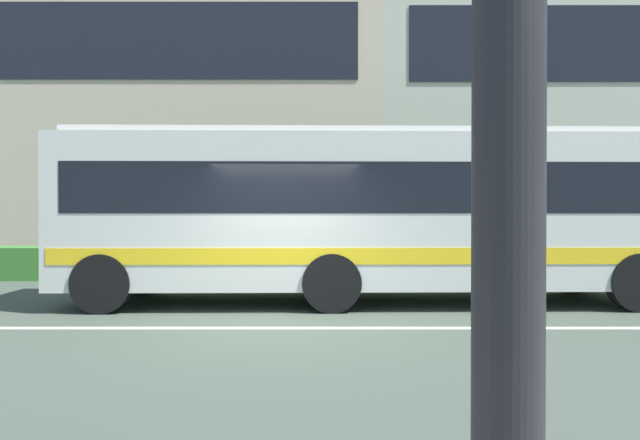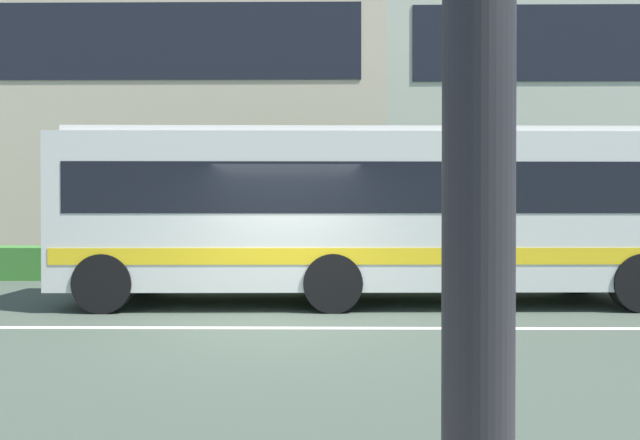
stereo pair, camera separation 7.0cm
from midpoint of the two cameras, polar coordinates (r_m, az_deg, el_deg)
name	(u,v)px [view 1 (the left image)]	position (r m, az deg, el deg)	size (l,w,h in m)	color
ground_plane	(282,328)	(8.37, -4.15, -10.87)	(160.00, 160.00, 0.00)	#3C473B
lane_centre_line	(282,328)	(8.37, -4.15, -10.84)	(60.00, 0.16, 0.01)	silver
hedge_row_far	(178,263)	(15.03, -14.35, -4.21)	(18.68, 1.10, 0.82)	#37742B
apartment_block_left	(128,107)	(26.24, -18.95, 10.79)	(20.99, 11.91, 12.66)	#C1AF91
apartment_block_right	(611,108)	(27.77, 27.27, 10.01)	(20.81, 11.91, 12.49)	#B3B69E
transit_bus	(367,209)	(10.69, 4.57, 1.07)	(11.14, 2.79, 3.18)	beige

